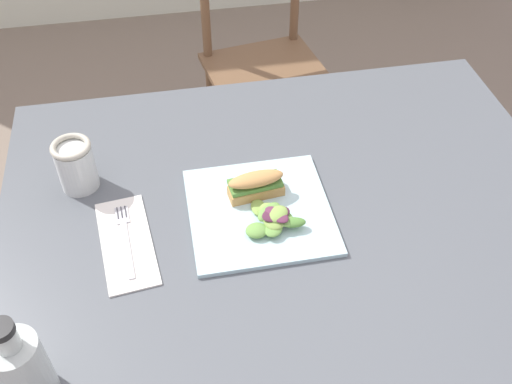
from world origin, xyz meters
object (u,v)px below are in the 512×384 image
Objects in this scene: chair_wooden_far at (264,66)px; fork_on_napkin at (125,235)px; plate_lunch at (260,211)px; mason_jar_iced_tea at (76,167)px; bottle_cold_brew at (24,371)px; dining_table at (292,256)px; sandwich_half_front at (256,184)px.

fork_on_napkin is (-0.47, -0.98, 0.30)m from chair_wooden_far.
plate_lunch is 0.27m from fork_on_napkin.
mason_jar_iced_tea is (-0.56, -0.82, 0.34)m from chair_wooden_far.
mason_jar_iced_tea is (-0.36, 0.15, 0.05)m from plate_lunch.
bottle_cold_brew is 0.46m from mason_jar_iced_tea.
sandwich_half_front reaches higher than dining_table.
dining_table is 1.35× the size of chair_wooden_far.
dining_table is 6.33× the size of fork_on_napkin.
sandwich_half_front is (-0.20, -0.92, 0.33)m from chair_wooden_far.
sandwich_half_front is 0.37m from mason_jar_iced_tea.
dining_table is at bearing -22.52° from mason_jar_iced_tea.
sandwich_half_front is 0.28m from fork_on_napkin.
plate_lunch reaches higher than dining_table.
fork_on_napkin is at bearing -115.58° from chair_wooden_far.
mason_jar_iced_tea is at bearing 157.41° from plate_lunch.
bottle_cold_brew is (-0.48, -0.28, 0.19)m from dining_table.
bottle_cold_brew is at bearing -116.35° from fork_on_napkin.
fork_on_napkin is (-0.27, -0.01, 0.00)m from plate_lunch.
bottle_cold_brew is (-0.61, -1.27, 0.36)m from chair_wooden_far.
dining_table is 0.19m from sandwich_half_front.
mason_jar_iced_tea reaches higher than fork_on_napkin.
mason_jar_iced_tea reaches higher than dining_table.
mason_jar_iced_tea is (-0.42, 0.18, 0.17)m from dining_table.
chair_wooden_far is at bearing 64.42° from fork_on_napkin.
bottle_cold_brew is at bearing -143.27° from plate_lunch.
sandwich_half_front reaches higher than fork_on_napkin.
sandwich_half_front is 1.06× the size of mason_jar_iced_tea.
sandwich_half_front is (0.00, 0.04, 0.03)m from plate_lunch.
dining_table is 1.01m from chair_wooden_far.
fork_on_napkin is 0.34m from bottle_cold_brew.
fork_on_napkin is at bearing -177.01° from plate_lunch.
plate_lunch is 1.52× the size of fork_on_napkin.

